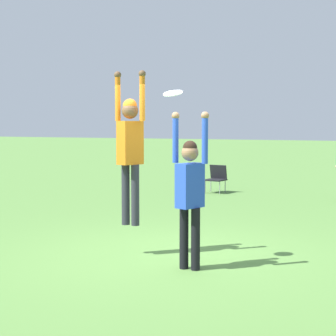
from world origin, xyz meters
name	(u,v)px	position (x,y,z in m)	size (l,w,h in m)	color
ground_plane	(168,255)	(0.00, 0.00, 0.00)	(120.00, 120.00, 0.00)	#56843D
person_jumping	(130,143)	(-0.51, -0.22, 1.65)	(0.51, 0.41, 2.25)	#2D2D38
person_defending	(190,187)	(0.61, -0.60, 1.11)	(0.52, 0.42, 2.09)	black
frisbee	(173,93)	(0.28, -0.42, 2.35)	(0.27, 0.26, 0.10)	white
camping_chair_1	(216,177)	(-2.11, 7.42, 0.45)	(0.58, 0.61, 0.78)	gray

